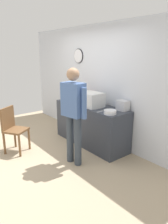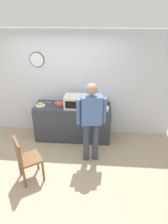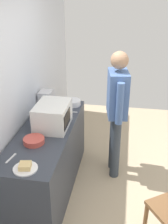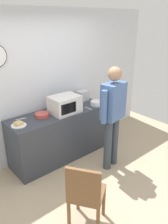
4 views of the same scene
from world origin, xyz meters
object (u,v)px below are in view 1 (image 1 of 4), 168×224
object	(u,v)px
salad_bowl	(110,112)
microwave	(91,100)
toaster	(123,106)
wooden_chair	(13,127)
spoon_utensil	(100,112)
person_standing	(73,110)
sandwich_plate	(69,99)
cereal_bowl	(83,101)
fork_utensil	(79,99)

from	to	relation	value
salad_bowl	microwave	bearing A→B (deg)	171.58
toaster	wooden_chair	size ratio (longest dim) A/B	0.23
microwave	wooden_chair	xyz separation A→B (m)	(-0.77, -1.43, -0.52)
wooden_chair	toaster	bearing A→B (deg)	50.68
salad_bowl	spoon_utensil	xyz separation A→B (m)	(-0.24, -0.03, -0.03)
salad_bowl	spoon_utensil	distance (m)	0.24
microwave	spoon_utensil	world-z (taller)	microwave
microwave	spoon_utensil	distance (m)	0.47
salad_bowl	toaster	bearing A→B (deg)	94.71
spoon_utensil	person_standing	world-z (taller)	person_standing
spoon_utensil	wooden_chair	distance (m)	1.81
sandwich_plate	cereal_bowl	xyz separation A→B (m)	(0.46, 0.07, 0.01)
microwave	toaster	bearing A→B (deg)	24.00
person_standing	salad_bowl	bearing A→B (deg)	67.98
cereal_bowl	toaster	distance (m)	1.06
sandwich_plate	toaster	size ratio (longest dim) A/B	1.07
salad_bowl	cereal_bowl	xyz separation A→B (m)	(-1.07, 0.21, -0.01)
fork_utensil	wooden_chair	world-z (taller)	wooden_chair
person_standing	wooden_chair	bearing A→B (deg)	-149.69
cereal_bowl	toaster	world-z (taller)	toaster
sandwich_plate	fork_utensil	bearing A→B (deg)	56.19
salad_bowl	person_standing	xyz separation A→B (m)	(-0.26, -0.65, 0.10)
salad_bowl	spoon_utensil	bearing A→B (deg)	-172.49
salad_bowl	wooden_chair	distance (m)	2.01
salad_bowl	cereal_bowl	world-z (taller)	salad_bowl
toaster	person_standing	bearing A→B (deg)	-102.60
sandwich_plate	spoon_utensil	distance (m)	1.30
salad_bowl	cereal_bowl	size ratio (longest dim) A/B	1.01
cereal_bowl	toaster	xyz separation A→B (m)	(1.04, 0.18, 0.07)
spoon_utensil	wooden_chair	bearing A→B (deg)	-132.65
salad_bowl	wooden_chair	size ratio (longest dim) A/B	0.25
salad_bowl	sandwich_plate	bearing A→B (deg)	175.07
person_standing	microwave	bearing A→B (deg)	118.62
sandwich_plate	spoon_utensil	bearing A→B (deg)	-7.21
fork_utensil	microwave	bearing A→B (deg)	-18.33
microwave	spoon_utensil	size ratio (longest dim) A/B	2.94
fork_utensil	wooden_chair	distance (m)	1.71
fork_utensil	wooden_chair	xyz separation A→B (m)	(-0.05, -1.67, -0.37)
spoon_utensil	fork_utensil	bearing A→B (deg)	162.24
fork_utensil	person_standing	world-z (taller)	person_standing
cereal_bowl	toaster	size ratio (longest dim) A/B	1.06
salad_bowl	person_standing	bearing A→B (deg)	-112.02
cereal_bowl	fork_utensil	world-z (taller)	cereal_bowl
sandwich_plate	salad_bowl	distance (m)	1.53
sandwich_plate	person_standing	world-z (taller)	person_standing
cereal_bowl	spoon_utensil	world-z (taller)	cereal_bowl
cereal_bowl	person_standing	size ratio (longest dim) A/B	0.13
sandwich_plate	toaster	xyz separation A→B (m)	(1.50, 0.25, 0.08)
toaster	wooden_chair	bearing A→B (deg)	-129.32
salad_bowl	fork_utensil	xyz separation A→B (m)	(-1.39, 0.34, -0.03)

